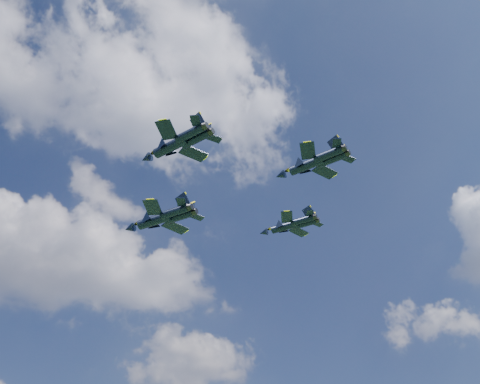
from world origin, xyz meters
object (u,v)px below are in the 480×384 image
(jet_lead, at_px, (153,221))
(jet_left, at_px, (169,147))
(jet_right, at_px, (283,227))
(jet_slot, at_px, (304,166))

(jet_lead, height_order, jet_left, jet_lead)
(jet_right, bearing_deg, jet_slot, -145.19)
(jet_left, relative_size, jet_right, 1.12)
(jet_left, distance_m, jet_right, 33.24)
(jet_left, relative_size, jet_slot, 1.06)
(jet_lead, relative_size, jet_slot, 1.23)
(jet_left, bearing_deg, jet_lead, 48.41)
(jet_lead, bearing_deg, jet_slot, -93.70)
(jet_lead, distance_m, jet_right, 27.32)
(jet_lead, xyz_separation_m, jet_left, (0.36, -24.15, -0.48))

